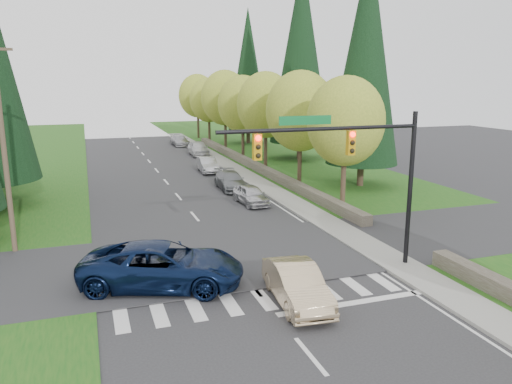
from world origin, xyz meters
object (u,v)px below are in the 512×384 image
parked_car_c (208,165)px  parked_car_d (198,148)px  parked_car_e (180,140)px  parked_car_a (251,195)px  sedan_champagne (297,284)px  suv_navy (163,265)px  parked_car_b (231,181)px

parked_car_c → parked_car_d: size_ratio=0.88×
parked_car_c → parked_car_e: parked_car_c is taller
parked_car_a → parked_car_c: bearing=86.0°
parked_car_d → parked_car_c: bearing=-96.0°
parked_car_c → sedan_champagne: bearing=-93.8°
sedan_champagne → parked_car_d: (4.54, 37.20, 0.06)m
parked_car_a → parked_car_e: 31.37m
sedan_champagne → parked_car_e: size_ratio=0.99×
parked_car_a → parked_car_e: size_ratio=0.83×
suv_navy → parked_car_b: 18.24m
suv_navy → parked_car_e: (8.56, 43.04, -0.24)m
sedan_champagne → parked_car_e: (4.12, 46.14, -0.08)m
parked_car_b → parked_car_d: (1.40, 17.51, 0.13)m
suv_navy → parked_car_a: 13.93m
parked_car_a → sedan_champagne: bearing=-106.0°
sedan_champagne → parked_car_b: (3.14, 19.69, -0.08)m
parked_car_a → parked_car_b: parked_car_b is taller
parked_car_b → parked_car_c: 7.42m
sedan_champagne → parked_car_d: parked_car_d is taller
suv_navy → parked_car_d: bearing=5.1°
sedan_champagne → parked_car_b: sedan_champagne is taller
parked_car_c → parked_car_a: bearing=-87.2°
sedan_champagne → parked_car_d: size_ratio=0.96×
sedan_champagne → suv_navy: bearing=150.0°
parked_car_e → parked_car_d: bearing=-89.4°
parked_car_b → parked_car_c: parked_car_c is taller
parked_car_b → parked_car_c: size_ratio=1.12×
parked_car_a → parked_car_d: 22.45m
parked_car_b → parked_car_a: bearing=-88.1°
suv_navy → parked_car_e: bearing=8.6°
parked_car_c → parked_car_d: bearing=84.9°
parked_car_c → parked_car_e: bearing=89.9°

